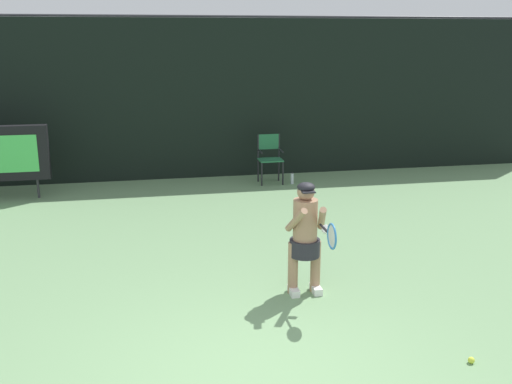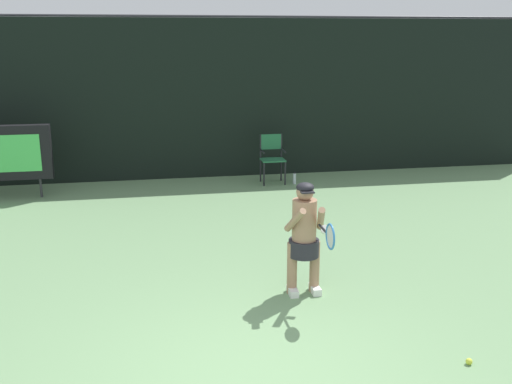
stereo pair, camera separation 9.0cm
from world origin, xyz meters
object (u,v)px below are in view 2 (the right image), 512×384
Objects in this scene: umpire_chair at (272,156)px; tennis_player at (304,234)px; tennis_racket at (330,236)px; water_bottle at (294,179)px; tennis_ball_loose at (469,361)px.

umpire_chair is 0.74× the size of tennis_player.
tennis_player is 2.44× the size of tennis_racket.
tennis_player reaches higher than water_bottle.
tennis_player is (-0.82, -5.81, 0.18)m from umpire_chair.
tennis_racket is (-0.69, -6.44, 0.36)m from umpire_chair.
water_bottle is at bearing -25.87° from umpire_chair.
tennis_player is (-1.29, -5.58, 0.68)m from water_bottle.
water_bottle is 6.38m from tennis_racket.
tennis_player is 2.45m from tennis_ball_loose.
tennis_racket is 8.85× the size of tennis_ball_loose.
tennis_ball_loose is at bearing -87.15° from umpire_chair.
tennis_player is at bearing -102.96° from water_bottle.
umpire_chair is 0.71m from water_bottle.
tennis_player reaches higher than tennis_racket.
umpire_chair is 5.87m from tennis_player.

